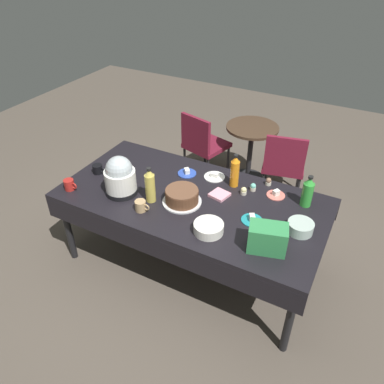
# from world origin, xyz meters

# --- Properties ---
(ground) EXTENTS (9.00, 9.00, 0.00)m
(ground) POSITION_xyz_m (0.00, 0.00, 0.00)
(ground) COLOR brown
(potluck_table) EXTENTS (2.20, 1.10, 0.75)m
(potluck_table) POSITION_xyz_m (0.00, 0.00, 0.69)
(potluck_table) COLOR black
(potluck_table) RESTS_ON ground
(frosted_layer_cake) EXTENTS (0.32, 0.32, 0.12)m
(frosted_layer_cake) POSITION_xyz_m (-0.04, -0.10, 0.81)
(frosted_layer_cake) COLOR silver
(frosted_layer_cake) RESTS_ON potluck_table
(slow_cooker) EXTENTS (0.27, 0.27, 0.34)m
(slow_cooker) POSITION_xyz_m (-0.55, -0.22, 0.91)
(slow_cooker) COLOR black
(slow_cooker) RESTS_ON potluck_table
(glass_salad_bowl) EXTENTS (0.19, 0.19, 0.08)m
(glass_salad_bowl) POSITION_xyz_m (0.90, -0.01, 0.79)
(glass_salad_bowl) COLOR #B2C6BC
(glass_salad_bowl) RESTS_ON potluck_table
(ceramic_snack_bowl) EXTENTS (0.22, 0.22, 0.07)m
(ceramic_snack_bowl) POSITION_xyz_m (0.31, -0.32, 0.79)
(ceramic_snack_bowl) COLOR silver
(ceramic_snack_bowl) RESTS_ON potluck_table
(dessert_plate_white) EXTENTS (0.19, 0.19, 0.04)m
(dessert_plate_white) POSITION_xyz_m (0.04, 0.36, 0.76)
(dessert_plate_white) COLOR white
(dessert_plate_white) RESTS_ON potluck_table
(dessert_plate_coral) EXTENTS (0.15, 0.15, 0.05)m
(dessert_plate_coral) POSITION_xyz_m (0.61, 0.34, 0.76)
(dessert_plate_coral) COLOR #E07266
(dessert_plate_coral) RESTS_ON potluck_table
(dessert_plate_cobalt) EXTENTS (0.17, 0.17, 0.05)m
(dessert_plate_cobalt) POSITION_xyz_m (-0.21, 0.29, 0.76)
(dessert_plate_cobalt) COLOR #2D4CB2
(dessert_plate_cobalt) RESTS_ON potluck_table
(dessert_plate_teal) EXTENTS (0.16, 0.16, 0.05)m
(dessert_plate_teal) POSITION_xyz_m (0.54, -0.05, 0.76)
(dessert_plate_teal) COLOR teal
(dessert_plate_teal) RESTS_ON potluck_table
(cupcake_mint) EXTENTS (0.05, 0.05, 0.07)m
(cupcake_mint) POSITION_xyz_m (-0.73, -0.07, 0.78)
(cupcake_mint) COLOR beige
(cupcake_mint) RESTS_ON potluck_table
(cupcake_cocoa) EXTENTS (0.05, 0.05, 0.07)m
(cupcake_cocoa) POSITION_xyz_m (0.36, 0.24, 0.78)
(cupcake_cocoa) COLOR beige
(cupcake_cocoa) RESTS_ON potluck_table
(cupcake_rose) EXTENTS (0.05, 0.05, 0.07)m
(cupcake_rose) POSITION_xyz_m (0.41, 0.33, 0.78)
(cupcake_rose) COLOR beige
(cupcake_rose) RESTS_ON potluck_table
(cupcake_vanilla) EXTENTS (0.05, 0.05, 0.07)m
(cupcake_vanilla) POSITION_xyz_m (0.50, 0.47, 0.78)
(cupcake_vanilla) COLOR beige
(cupcake_vanilla) RESTS_ON potluck_table
(soda_bottle_ginger_ale) EXTENTS (0.08, 0.08, 0.31)m
(soda_bottle_ginger_ale) POSITION_xyz_m (-0.27, -0.20, 0.89)
(soda_bottle_ginger_ale) COLOR gold
(soda_bottle_ginger_ale) RESTS_ON potluck_table
(soda_bottle_lime_soda) EXTENTS (0.09, 0.09, 0.27)m
(soda_bottle_lime_soda) POSITION_xyz_m (0.85, 0.33, 0.88)
(soda_bottle_lime_soda) COLOR green
(soda_bottle_lime_soda) RESTS_ON potluck_table
(soda_bottle_orange_juice) EXTENTS (0.08, 0.08, 0.30)m
(soda_bottle_orange_juice) POSITION_xyz_m (0.24, 0.32, 0.89)
(soda_bottle_orange_juice) COLOR orange
(soda_bottle_orange_juice) RESTS_ON potluck_table
(coffee_mug_red) EXTENTS (0.13, 0.09, 0.09)m
(coffee_mug_red) POSITION_xyz_m (-0.97, -0.39, 0.80)
(coffee_mug_red) COLOR #B2231E
(coffee_mug_red) RESTS_ON potluck_table
(coffee_mug_tan) EXTENTS (0.13, 0.09, 0.09)m
(coffee_mug_tan) POSITION_xyz_m (-0.27, -0.35, 0.79)
(coffee_mug_tan) COLOR tan
(coffee_mug_tan) RESTS_ON potluck_table
(coffee_mug_olive) EXTENTS (0.13, 0.09, 0.09)m
(coffee_mug_olive) POSITION_xyz_m (-0.70, 0.06, 0.79)
(coffee_mug_olive) COLOR olive
(coffee_mug_olive) RESTS_ON potluck_table
(coffee_mug_black) EXTENTS (0.13, 0.09, 0.08)m
(coffee_mug_black) POSITION_xyz_m (-0.92, -0.07, 0.79)
(coffee_mug_black) COLOR black
(coffee_mug_black) RESTS_ON potluck_table
(soda_carton) EXTENTS (0.29, 0.23, 0.20)m
(soda_carton) POSITION_xyz_m (0.74, -0.30, 0.85)
(soda_carton) COLOR #338C4C
(soda_carton) RESTS_ON potluck_table
(paper_napkin_stack) EXTENTS (0.17, 0.17, 0.02)m
(paper_napkin_stack) POSITION_xyz_m (0.19, 0.12, 0.76)
(paper_napkin_stack) COLOR pink
(paper_napkin_stack) RESTS_ON potluck_table
(maroon_chair_left) EXTENTS (0.54, 0.54, 0.85)m
(maroon_chair_left) POSITION_xyz_m (-0.57, 1.34, 0.49)
(maroon_chair_left) COLOR maroon
(maroon_chair_left) RESTS_ON ground
(maroon_chair_right) EXTENTS (0.52, 0.52, 0.85)m
(maroon_chair_right) POSITION_xyz_m (0.42, 1.34, 0.49)
(maroon_chair_right) COLOR maroon
(maroon_chair_right) RESTS_ON ground
(round_cafe_table) EXTENTS (0.60, 0.60, 0.72)m
(round_cafe_table) POSITION_xyz_m (-0.05, 1.56, 0.50)
(round_cafe_table) COLOR #473323
(round_cafe_table) RESTS_ON ground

